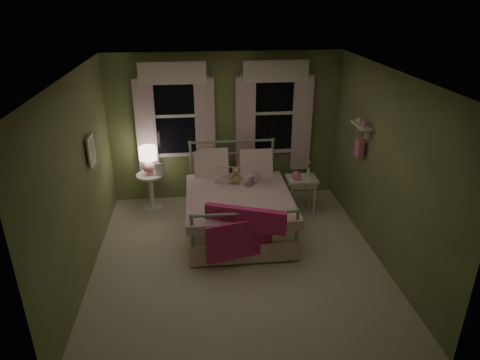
{
  "coord_description": "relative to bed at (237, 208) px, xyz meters",
  "views": [
    {
      "loc": [
        -0.52,
        -5.08,
        3.51
      ],
      "look_at": [
        0.09,
        0.51,
        1.0
      ],
      "focal_mm": 32.0,
      "sensor_mm": 36.0,
      "label": 1
    }
  ],
  "objects": [
    {
      "name": "book_right",
      "position": [
        0.29,
        0.18,
        0.54
      ],
      "size": [
        0.2,
        0.12,
        0.26
      ],
      "primitive_type": "imported",
      "rotation": [
        1.22,
        0.0,
        -0.04
      ],
      "color": "beige",
      "rests_on": "child_right"
    },
    {
      "name": "nightstand_right",
      "position": [
        1.12,
        0.42,
        0.17
      ],
      "size": [
        0.5,
        0.4,
        0.64
      ],
      "color": "white",
      "rests_on": "ground"
    },
    {
      "name": "book_left",
      "position": [
        -0.27,
        0.18,
        0.59
      ],
      "size": [
        0.22,
        0.16,
        0.26
      ],
      "primitive_type": "imported",
      "rotation": [
        1.22,
        0.0,
        -0.24
      ],
      "color": "beige",
      "rests_on": "child_left"
    },
    {
      "name": "framed_picture",
      "position": [
        -2.03,
        -0.25,
        1.12
      ],
      "size": [
        0.03,
        0.32,
        0.42
      ],
      "color": "beige",
      "rests_on": "room_shell"
    },
    {
      "name": "wall_shelf",
      "position": [
        1.81,
        -0.15,
        1.15
      ],
      "size": [
        0.15,
        0.5,
        0.6
      ],
      "color": "white",
      "rests_on": "room_shell"
    },
    {
      "name": "bud_vase",
      "position": [
        1.24,
        0.47,
        0.41
      ],
      "size": [
        0.06,
        0.06,
        0.28
      ],
      "color": "white",
      "rests_on": "nightstand_right"
    },
    {
      "name": "bed",
      "position": [
        0.0,
        0.0,
        0.0
      ],
      "size": [
        1.58,
        2.04,
        1.18
      ],
      "color": "white",
      "rests_on": "ground"
    },
    {
      "name": "nightstand_left",
      "position": [
        -1.41,
        0.85,
        0.04
      ],
      "size": [
        0.46,
        0.46,
        0.65
      ],
      "color": "white",
      "rests_on": "ground"
    },
    {
      "name": "teddy_bear",
      "position": [
        0.01,
        0.27,
        0.42
      ],
      "size": [
        0.22,
        0.18,
        0.3
      ],
      "color": "tan",
      "rests_on": "bed"
    },
    {
      "name": "child_right",
      "position": [
        0.29,
        0.43,
        0.54
      ],
      "size": [
        0.4,
        0.36,
        0.68
      ],
      "primitive_type": "imported",
      "rotation": [
        0.0,
        0.0,
        2.76
      ],
      "color": "#F7D1DD",
      "rests_on": "bed"
    },
    {
      "name": "window_right",
      "position": [
        0.76,
        1.18,
        1.25
      ],
      "size": [
        1.34,
        0.13,
        1.96
      ],
      "color": "black",
      "rests_on": "room_shell"
    },
    {
      "name": "child_left",
      "position": [
        -0.27,
        0.43,
        0.53
      ],
      "size": [
        0.27,
        0.2,
        0.66
      ],
      "primitive_type": "imported",
      "rotation": [
        0.0,
        0.0,
        3.32
      ],
      "color": "#F7D1DD",
      "rests_on": "bed"
    },
    {
      "name": "book_nightstand",
      "position": [
        -1.31,
        0.77,
        0.28
      ],
      "size": [
        0.17,
        0.23,
        0.02
      ],
      "primitive_type": "imported",
      "rotation": [
        0.0,
        0.0,
        -0.01
      ],
      "color": "beige",
      "rests_on": "nightstand_left"
    },
    {
      "name": "pink_throw",
      "position": [
        0.01,
        -1.02,
        0.23
      ],
      "size": [
        1.08,
        0.48,
        0.71
      ],
      "color": "#D52974",
      "rests_on": "bed"
    },
    {
      "name": "pink_toy",
      "position": [
        1.02,
        0.41,
        0.33
      ],
      "size": [
        0.14,
        0.19,
        0.14
      ],
      "color": "pink",
      "rests_on": "nightstand_right"
    },
    {
      "name": "room_shell",
      "position": [
        -0.09,
        -0.85,
        0.92
      ],
      "size": [
        4.2,
        4.2,
        4.2
      ],
      "color": "silver",
      "rests_on": "ground"
    },
    {
      "name": "table_lamp",
      "position": [
        -1.41,
        0.85,
        0.58
      ],
      "size": [
        0.29,
        0.29,
        0.47
      ],
      "color": "#DB8186",
      "rests_on": "nightstand_left"
    },
    {
      "name": "window_left",
      "position": [
        -0.94,
        1.18,
        1.25
      ],
      "size": [
        1.34,
        0.13,
        1.96
      ],
      "color": "black",
      "rests_on": "room_shell"
    }
  ]
}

